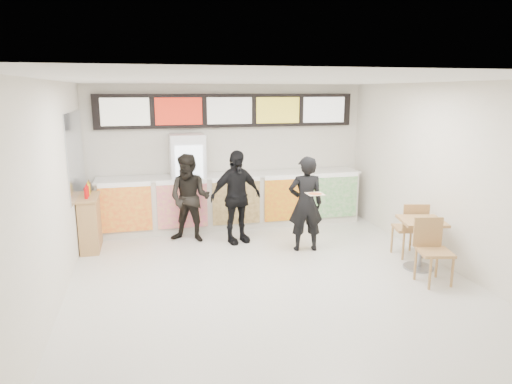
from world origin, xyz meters
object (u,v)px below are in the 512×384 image
object	(u,v)px
customer_left	(190,198)
condiment_ledge	(90,222)
customer_mid	(236,197)
service_counter	(233,200)
customer_main	(306,204)
cafe_table	(421,235)
drinks_fridge	(188,183)

from	to	relation	value
customer_left	condiment_ledge	distance (m)	1.86
condiment_ledge	customer_mid	bearing A→B (deg)	-5.51
customer_left	condiment_ledge	xyz separation A→B (m)	(-1.83, -0.02, -0.34)
service_counter	customer_mid	world-z (taller)	customer_mid
customer_main	service_counter	bearing A→B (deg)	-53.54
cafe_table	condiment_ledge	world-z (taller)	condiment_ledge
service_counter	condiment_ledge	xyz separation A→B (m)	(-2.82, -0.80, -0.06)
customer_left	customer_main	bearing A→B (deg)	-2.63
customer_main	customer_mid	distance (m)	1.35
service_counter	drinks_fridge	size ratio (longest dim) A/B	2.78
customer_mid	condiment_ledge	xyz separation A→B (m)	(-2.67, 0.26, -0.38)
customer_main	customer_left	size ratio (longest dim) A/B	1.02
customer_left	cafe_table	bearing A→B (deg)	-8.99
service_counter	customer_left	distance (m)	1.29
drinks_fridge	customer_mid	distance (m)	1.34
service_counter	customer_mid	size ratio (longest dim) A/B	3.12
drinks_fridge	customer_main	distance (m)	2.64
drinks_fridge	customer_left	size ratio (longest dim) A/B	1.18
customer_main	cafe_table	xyz separation A→B (m)	(1.51, -1.30, -0.29)
drinks_fridge	cafe_table	distance (m)	4.65
customer_left	condiment_ledge	size ratio (longest dim) A/B	1.42
drinks_fridge	condiment_ledge	bearing A→B (deg)	-156.58
service_counter	customer_left	world-z (taller)	customer_left
drinks_fridge	cafe_table	bearing A→B (deg)	-42.16
drinks_fridge	customer_left	world-z (taller)	drinks_fridge
service_counter	cafe_table	bearing A→B (deg)	-51.06
customer_left	customer_mid	size ratio (longest dim) A/B	0.95
service_counter	customer_main	world-z (taller)	customer_main
drinks_fridge	customer_left	xyz separation A→B (m)	(-0.05, -0.79, -0.15)
drinks_fridge	cafe_table	size ratio (longest dim) A/B	1.15
drinks_fridge	customer_main	bearing A→B (deg)	-43.30
service_counter	drinks_fridge	bearing A→B (deg)	179.01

